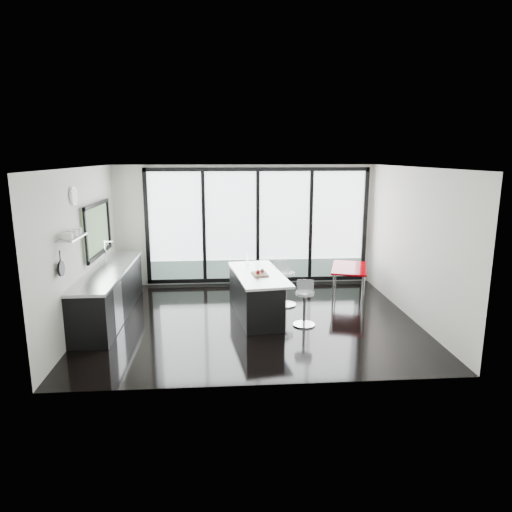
{
  "coord_description": "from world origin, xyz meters",
  "views": [
    {
      "loc": [
        -0.52,
        -8.06,
        3.0
      ],
      "look_at": [
        0.1,
        0.3,
        1.15
      ],
      "focal_mm": 32.0,
      "sensor_mm": 36.0,
      "label": 1
    }
  ],
  "objects": [
    {
      "name": "island",
      "position": [
        0.08,
        0.24,
        0.42
      ],
      "size": [
        1.11,
        2.13,
        1.08
      ],
      "color": "black",
      "rests_on": "floor"
    },
    {
      "name": "wall_right",
      "position": [
        3.0,
        0.0,
        1.4
      ],
      "size": [
        0.0,
        5.0,
        2.8
      ],
      "primitive_type": "cube",
      "color": "beige",
      "rests_on": "ground"
    },
    {
      "name": "ceiling",
      "position": [
        0.0,
        0.0,
        2.8
      ],
      "size": [
        6.0,
        5.0,
        0.0
      ],
      "primitive_type": "cube",
      "color": "white",
      "rests_on": "wall_back"
    },
    {
      "name": "wall_left",
      "position": [
        -2.97,
        0.27,
        1.56
      ],
      "size": [
        0.26,
        5.0,
        2.8
      ],
      "color": "beige",
      "rests_on": "ground"
    },
    {
      "name": "wall_front",
      "position": [
        0.0,
        -2.5,
        1.4
      ],
      "size": [
        6.0,
        0.0,
        2.8
      ],
      "primitive_type": "cube",
      "color": "beige",
      "rests_on": "ground"
    },
    {
      "name": "counter_cabinets",
      "position": [
        -2.67,
        0.4,
        0.46
      ],
      "size": [
        0.69,
        3.24,
        1.36
      ],
      "color": "black",
      "rests_on": "floor"
    },
    {
      "name": "floor",
      "position": [
        0.0,
        0.0,
        0.0
      ],
      "size": [
        6.0,
        5.0,
        0.0
      ],
      "primitive_type": "cube",
      "color": "black",
      "rests_on": "ground"
    },
    {
      "name": "red_table",
      "position": [
        2.18,
        1.25,
        0.33
      ],
      "size": [
        1.04,
        1.39,
        0.67
      ],
      "primitive_type": "cube",
      "rotation": [
        0.0,
        0.0,
        -0.29
      ],
      "color": "#960007",
      "rests_on": "floor"
    },
    {
      "name": "bar_stool_far",
      "position": [
        0.74,
        0.78,
        0.35
      ],
      "size": [
        0.57,
        0.57,
        0.7
      ],
      "primitive_type": "cylinder",
      "rotation": [
        0.0,
        0.0,
        0.38
      ],
      "color": "silver",
      "rests_on": "floor"
    },
    {
      "name": "wall_back",
      "position": [
        0.27,
        2.47,
        1.27
      ],
      "size": [
        6.0,
        0.09,
        2.8
      ],
      "color": "beige",
      "rests_on": "ground"
    },
    {
      "name": "bar_stool_near",
      "position": [
        0.92,
        -0.37,
        0.32
      ],
      "size": [
        0.47,
        0.47,
        0.63
      ],
      "primitive_type": "cylinder",
      "rotation": [
        0.0,
        0.0,
        -0.22
      ],
      "color": "silver",
      "rests_on": "floor"
    }
  ]
}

